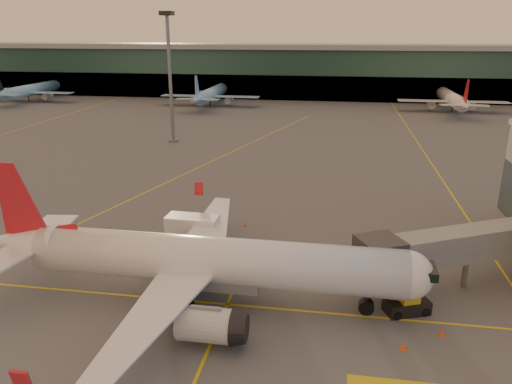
# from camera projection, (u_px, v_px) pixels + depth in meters

# --- Properties ---
(ground) EXTENTS (600.00, 600.00, 0.00)m
(ground) POSITION_uv_depth(u_px,v_px,m) (150.00, 332.00, 38.51)
(ground) COLOR #4C4F54
(ground) RESTS_ON ground
(taxi_markings) EXTENTS (100.12, 173.00, 0.01)m
(taxi_markings) POSITION_uv_depth(u_px,v_px,m) (206.00, 173.00, 81.36)
(taxi_markings) COLOR gold
(taxi_markings) RESTS_ON ground
(terminal) EXTENTS (400.00, 20.00, 17.60)m
(terminal) POSITION_uv_depth(u_px,v_px,m) (300.00, 71.00, 168.73)
(terminal) COLOR #19382D
(terminal) RESTS_ON ground
(mast_west_near) EXTENTS (2.40, 2.40, 25.60)m
(mast_west_near) POSITION_uv_depth(u_px,v_px,m) (170.00, 68.00, 98.87)
(mast_west_near) COLOR slate
(mast_west_near) RESTS_ON ground
(distant_aircraft_row) EXTENTS (290.00, 34.00, 13.00)m
(distant_aircraft_row) POSITION_uv_depth(u_px,v_px,m) (224.00, 106.00, 152.41)
(distant_aircraft_row) COLOR #86B8E0
(distant_aircraft_row) RESTS_ON ground
(main_airplane) EXTENTS (38.36, 34.44, 11.61)m
(main_airplane) POSITION_uv_depth(u_px,v_px,m) (200.00, 262.00, 41.71)
(main_airplane) COLOR white
(main_airplane) RESTS_ON ground
(jet_bridge) EXTENTS (21.00, 12.83, 5.78)m
(jet_bridge) POSITION_uv_depth(u_px,v_px,m) (480.00, 244.00, 44.58)
(jet_bridge) COLOR slate
(jet_bridge) RESTS_ON ground
(catering_truck) EXTENTS (5.41, 2.60, 4.14)m
(catering_truck) POSITION_uv_depth(u_px,v_px,m) (193.00, 233.00, 51.35)
(catering_truck) COLOR #A13417
(catering_truck) RESTS_ON ground
(pushback_tug) EXTENTS (3.98, 3.04, 1.82)m
(pushback_tug) POSITION_uv_depth(u_px,v_px,m) (407.00, 304.00, 41.00)
(pushback_tug) COLOR black
(pushback_tug) RESTS_ON ground
(cone_nose) EXTENTS (0.42, 0.42, 0.54)m
(cone_nose) POSITION_uv_depth(u_px,v_px,m) (442.00, 333.00, 38.03)
(cone_nose) COLOR #F7480D
(cone_nose) RESTS_ON ground
(cone_wing_left) EXTENTS (0.39, 0.39, 0.50)m
(cone_wing_left) POSITION_uv_depth(u_px,v_px,m) (245.00, 224.00, 59.14)
(cone_wing_left) COLOR #F7480D
(cone_wing_left) RESTS_ON ground
(cone_fwd) EXTENTS (0.46, 0.46, 0.59)m
(cone_fwd) POSITION_uv_depth(u_px,v_px,m) (404.00, 346.00, 36.38)
(cone_fwd) COLOR #F7480D
(cone_fwd) RESTS_ON ground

